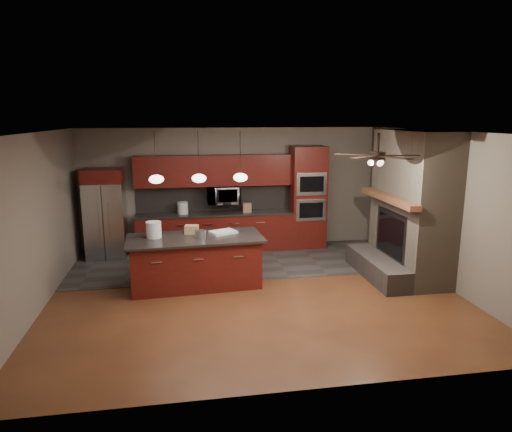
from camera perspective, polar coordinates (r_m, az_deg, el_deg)
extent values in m
plane|color=brown|center=(8.18, -0.15, -9.53)|extent=(7.00, 7.00, 0.00)
cube|color=white|center=(7.60, -0.16, 10.48)|extent=(7.00, 6.00, 0.02)
cube|color=#6A6055|center=(10.69, -2.77, 3.46)|extent=(7.00, 0.02, 2.80)
cube|color=#6A6055|center=(9.01, 22.38, 0.87)|extent=(0.02, 6.00, 2.80)
cube|color=#6A6055|center=(8.00, -25.74, -0.78)|extent=(0.02, 6.00, 2.80)
cube|color=#383532|center=(9.85, -1.86, -5.65)|extent=(7.00, 2.40, 0.01)
cube|color=#716451|center=(9.15, 18.95, 1.29)|extent=(0.80, 2.00, 2.80)
cube|color=#483F3B|center=(9.16, 14.82, -6.19)|extent=(0.50, 2.00, 0.40)
cube|color=#2D2D30|center=(9.10, 16.59, -2.32)|extent=(0.05, 1.20, 0.95)
cube|color=black|center=(9.09, 16.45, -2.33)|extent=(0.02, 1.00, 0.75)
cube|color=brown|center=(8.90, 16.18, 2.16)|extent=(0.22, 2.10, 0.10)
cube|color=#5C1511|center=(10.55, -5.09, -2.08)|extent=(3.55, 0.60, 0.86)
cube|color=black|center=(10.45, -5.13, 0.31)|extent=(3.59, 0.64, 0.04)
cube|color=black|center=(10.66, -5.28, 2.31)|extent=(3.55, 0.03, 0.60)
cube|color=#5C1511|center=(10.41, -5.29, 5.68)|extent=(3.55, 0.35, 0.70)
cube|color=#5C1511|center=(10.77, 6.46, 2.32)|extent=(0.80, 0.60, 2.38)
cube|color=silver|center=(10.52, 6.88, 0.75)|extent=(0.70, 0.03, 0.52)
cube|color=black|center=(10.50, 6.91, 0.73)|extent=(0.55, 0.02, 0.35)
cube|color=silver|center=(10.42, 6.97, 3.98)|extent=(0.70, 0.03, 0.52)
cube|color=black|center=(10.40, 7.00, 3.97)|extent=(0.55, 0.02, 0.35)
imported|color=silver|center=(10.43, -4.10, 2.66)|extent=(0.73, 0.41, 0.50)
cube|color=silver|center=(10.48, -18.26, -0.51)|extent=(0.83, 0.72, 1.66)
cube|color=#2D2D30|center=(10.13, -18.56, -0.96)|extent=(0.02, 0.02, 1.64)
cube|color=silver|center=(10.13, -19.15, -0.72)|extent=(0.03, 0.03, 0.83)
cube|color=silver|center=(10.09, -18.03, -0.68)|extent=(0.03, 0.03, 0.83)
cube|color=#5C1511|center=(10.31, -18.63, 4.80)|extent=(0.83, 0.72, 0.30)
cube|color=#5C1511|center=(8.43, -7.55, -5.78)|extent=(2.33, 1.10, 0.88)
cube|color=black|center=(8.30, -7.64, -2.76)|extent=(2.49, 1.26, 0.04)
cylinder|color=white|center=(8.36, -12.67, -1.68)|extent=(0.34, 0.34, 0.29)
cylinder|color=#B7B7BC|center=(8.22, -6.97, -2.27)|extent=(0.21, 0.21, 0.13)
cube|color=white|center=(8.51, -4.14, -2.01)|extent=(0.54, 0.48, 0.05)
cube|color=tan|center=(8.54, -8.05, -1.68)|extent=(0.27, 0.22, 0.16)
cylinder|color=silver|center=(10.39, -9.15, 1.00)|extent=(0.24, 0.24, 0.27)
cube|color=#9B6E50|center=(10.45, -1.14, 1.07)|extent=(0.19, 0.15, 0.21)
cylinder|color=black|center=(8.23, -12.49, 7.61)|extent=(0.01, 0.01, 0.78)
ellipsoid|color=white|center=(8.27, -12.35, 4.51)|extent=(0.26, 0.26, 0.16)
cylinder|color=black|center=(8.22, -7.22, 7.80)|extent=(0.01, 0.01, 0.78)
ellipsoid|color=white|center=(8.27, -7.14, 4.69)|extent=(0.26, 0.26, 0.16)
cylinder|color=black|center=(8.29, -1.99, 7.92)|extent=(0.01, 0.01, 0.78)
ellipsoid|color=white|center=(8.33, -1.96, 4.84)|extent=(0.26, 0.26, 0.16)
cylinder|color=black|center=(7.36, 15.04, 8.83)|extent=(0.04, 0.04, 0.30)
cylinder|color=black|center=(7.37, 14.95, 7.28)|extent=(0.24, 0.24, 0.12)
cube|color=black|center=(7.53, 17.61, 7.23)|extent=(0.60, 0.12, 0.01)
cube|color=black|center=(7.75, 14.65, 7.52)|extent=(0.30, 0.61, 0.01)
cube|color=black|center=(7.46, 12.07, 7.48)|extent=(0.56, 0.45, 0.01)
cube|color=black|center=(7.04, 13.40, 7.15)|extent=(0.56, 0.45, 0.01)
cube|color=black|center=(7.09, 17.02, 6.98)|extent=(0.30, 0.61, 0.01)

